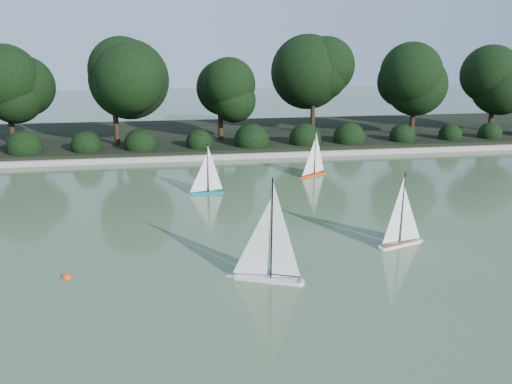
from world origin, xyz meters
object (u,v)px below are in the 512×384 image
sailboat_white_b (404,233)px  sailboat_white_a (262,264)px  sailboat_orange (312,168)px  sailboat_teal (204,186)px  race_buoy (67,278)px

sailboat_white_b → sailboat_white_a: bearing=-160.5°
sailboat_white_a → sailboat_white_b: sailboat_white_a is taller
sailboat_white_a → sailboat_white_b: bearing=19.5°
sailboat_white_a → sailboat_orange: bearing=67.9°
sailboat_teal → sailboat_white_a: bearing=-83.1°
sailboat_orange → race_buoy: (-6.15, -6.22, -0.24)m
sailboat_teal → race_buoy: (-2.71, -4.81, -0.23)m
sailboat_white_a → race_buoy: sailboat_white_a is taller
sailboat_white_b → race_buoy: size_ratio=9.54×
sailboat_teal → race_buoy: bearing=-119.4°
sailboat_white_b → sailboat_teal: bearing=131.4°
sailboat_white_a → sailboat_orange: size_ratio=1.27×
sailboat_orange → sailboat_teal: sailboat_orange is taller
sailboat_white_a → sailboat_teal: sailboat_white_a is taller
sailboat_white_b → sailboat_orange: sailboat_white_b is taller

